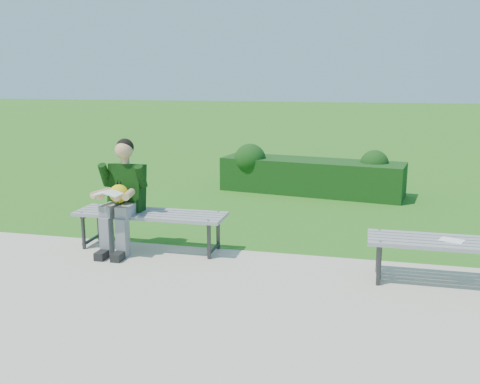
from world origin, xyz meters
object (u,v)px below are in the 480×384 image
bench_left (150,217)px  bench_right (462,247)px  hedge (309,174)px  paper_sheet (452,240)px  seated_boy (122,193)px

bench_left → bench_right: (3.41, -0.36, 0.00)m
hedge → paper_sheet: 4.46m
hedge → paper_sheet: bearing=-65.6°
bench_right → paper_sheet: bench_right is taller
hedge → paper_sheet: size_ratio=12.46×
bench_left → seated_boy: bearing=-162.9°
bench_left → bench_right: bearing=-6.0°
bench_left → seated_boy: 0.43m
hedge → bench_right: hedge is taller
seated_boy → paper_sheet: bearing=-4.3°
bench_right → paper_sheet: size_ratio=6.79×
bench_left → seated_boy: seated_boy is taller
paper_sheet → bench_right: bearing=0.0°
bench_right → seated_boy: seated_boy is taller
hedge → seated_boy: seated_boy is taller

